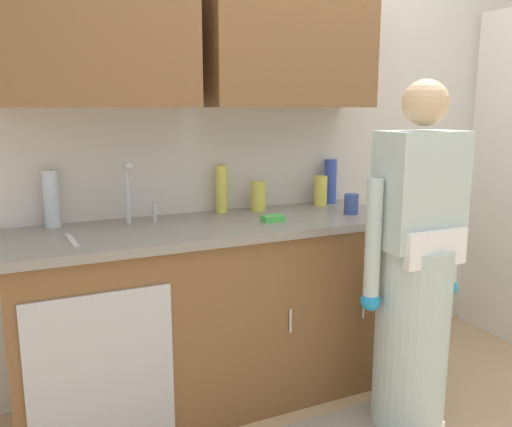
{
  "coord_description": "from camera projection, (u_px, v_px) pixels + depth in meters",
  "views": [
    {
      "loc": [
        -1.44,
        -1.72,
        1.5
      ],
      "look_at": [
        -0.37,
        0.55,
        1.0
      ],
      "focal_mm": 37.41,
      "sensor_mm": 36.0,
      "label": 1
    }
  ],
  "objects": [
    {
      "name": "counter_cabinet",
      "position": [
        212.0,
        317.0,
        2.72
      ],
      "size": [
        1.9,
        0.62,
        0.9
      ],
      "color": "brown",
      "rests_on": "ground"
    },
    {
      "name": "sink",
      "position": [
        144.0,
        232.0,
        2.5
      ],
      "size": [
        0.5,
        0.36,
        0.35
      ],
      "color": "#B7BABF",
      "rests_on": "counter_cabinet"
    },
    {
      "name": "bottle_soap",
      "position": [
        330.0,
        181.0,
        3.16
      ],
      "size": [
        0.07,
        0.07,
        0.26
      ],
      "primitive_type": "cylinder",
      "color": "#334CB2",
      "rests_on": "countertop"
    },
    {
      "name": "knife_on_counter",
      "position": [
        72.0,
        240.0,
        2.28
      ],
      "size": [
        0.04,
        0.24,
        0.01
      ],
      "primitive_type": "cube",
      "rotation": [
        0.0,
        0.0,
        4.76
      ],
      "color": "silver",
      "rests_on": "countertop"
    },
    {
      "name": "sponge",
      "position": [
        273.0,
        218.0,
        2.66
      ],
      "size": [
        0.11,
        0.07,
        0.03
      ],
      "primitive_type": "cube",
      "color": "#4CBF4C",
      "rests_on": "countertop"
    },
    {
      "name": "bottle_dish_liquid",
      "position": [
        221.0,
        189.0,
        2.87
      ],
      "size": [
        0.06,
        0.06,
        0.26
      ],
      "primitive_type": "cylinder",
      "color": "#D8D14C",
      "rests_on": "countertop"
    },
    {
      "name": "bottle_cleaner_spray",
      "position": [
        321.0,
        191.0,
        3.08
      ],
      "size": [
        0.08,
        0.08,
        0.17
      ],
      "primitive_type": "cylinder",
      "color": "#D8D14C",
      "rests_on": "countertop"
    },
    {
      "name": "cup_by_sink",
      "position": [
        351.0,
        204.0,
        2.84
      ],
      "size": [
        0.08,
        0.08,
        0.11
      ],
      "primitive_type": "cylinder",
      "color": "#33478C",
      "rests_on": "countertop"
    },
    {
      "name": "bottle_water_tall",
      "position": [
        258.0,
        196.0,
        2.93
      ],
      "size": [
        0.08,
        0.08,
        0.16
      ],
      "primitive_type": "cylinder",
      "color": "#D8D14C",
      "rests_on": "countertop"
    },
    {
      "name": "countertop",
      "position": [
        211.0,
        227.0,
        2.63
      ],
      "size": [
        1.96,
        0.66,
        0.04
      ],
      "primitive_type": "cube",
      "color": "gray",
      "rests_on": "counter_cabinet"
    },
    {
      "name": "person_at_sink",
      "position": [
        414.0,
        286.0,
        2.45
      ],
      "size": [
        0.55,
        0.34,
        1.62
      ],
      "color": "white",
      "rests_on": "ground"
    },
    {
      "name": "kitchen_wall_with_uppers",
      "position": [
        260.0,
        112.0,
        2.96
      ],
      "size": [
        4.8,
        0.44,
        2.7
      ],
      "color": "beige",
      "rests_on": "ground"
    },
    {
      "name": "bottle_water_short",
      "position": [
        51.0,
        199.0,
        2.51
      ],
      "size": [
        0.07,
        0.07,
        0.27
      ],
      "primitive_type": "cylinder",
      "color": "silver",
      "rests_on": "countertop"
    }
  ]
}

